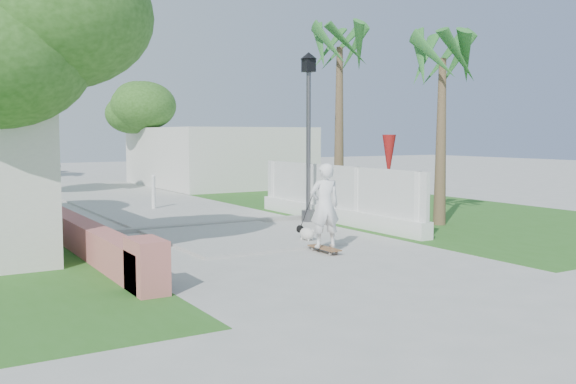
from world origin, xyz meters
TOP-DOWN VIEW (x-y plane):
  - ground at (0.00, 0.00)m, footprint 90.00×90.00m
  - path_strip at (0.00, 20.00)m, footprint 3.20×36.00m
  - curb at (0.00, 6.00)m, footprint 6.50×0.25m
  - grass_right at (7.00, 8.00)m, footprint 8.00×20.00m
  - pink_wall at (-3.30, 3.55)m, footprint 0.45×8.20m
  - lattice_fence at (3.40, 5.00)m, footprint 0.35×7.00m
  - building_right at (6.00, 18.00)m, footprint 6.00×8.00m
  - street_lamp at (2.90, 5.50)m, footprint 0.44×0.44m
  - bollard at (0.20, 10.00)m, footprint 0.14×0.14m
  - patio_umbrella at (4.80, 4.50)m, footprint 0.36×0.36m
  - tree_left_near at (-4.48, 2.98)m, footprint 3.60×3.60m
  - tree_path_left at (-2.98, 15.98)m, footprint 3.40×3.40m
  - tree_path_right at (3.22, 19.98)m, footprint 3.00×3.00m
  - palm_far at (4.60, 6.50)m, footprint 1.80×1.80m
  - palm_near at (5.40, 3.20)m, footprint 1.80×1.80m
  - skateboarder at (0.75, 1.95)m, footprint 0.67×1.77m
  - dog at (1.03, 2.69)m, footprint 0.35×0.55m
  - parked_car at (0.01, 32.27)m, footprint 3.98×1.69m

SIDE VIEW (x-z plane):
  - ground at x=0.00m, z-range 0.00..0.00m
  - grass_right at x=7.00m, z-range 0.00..0.01m
  - path_strip at x=0.00m, z-range 0.00..0.06m
  - curb at x=0.00m, z-range 0.00..0.10m
  - dog at x=1.03m, z-range 0.02..0.40m
  - pink_wall at x=-3.30m, z-range -0.09..0.71m
  - lattice_fence at x=3.40m, z-range -0.21..1.29m
  - bollard at x=0.20m, z-range 0.04..1.13m
  - parked_car at x=0.01m, z-range 0.00..1.34m
  - skateboarder at x=0.75m, z-range -0.08..1.67m
  - building_right at x=6.00m, z-range 0.00..2.60m
  - patio_umbrella at x=4.80m, z-range 0.54..2.84m
  - street_lamp at x=2.90m, z-range 0.21..4.65m
  - tree_path_right at x=3.22m, z-range 1.10..5.89m
  - tree_path_left at x=-2.98m, z-range 1.21..6.43m
  - tree_left_near at x=-4.48m, z-range 1.18..6.46m
  - palm_near at x=5.40m, z-range 1.60..6.30m
  - palm_far at x=4.60m, z-range 1.83..7.13m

